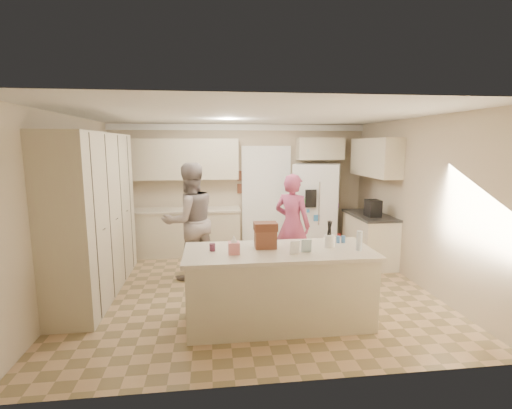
{
  "coord_description": "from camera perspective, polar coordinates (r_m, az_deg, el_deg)",
  "views": [
    {
      "loc": [
        -0.61,
        -5.37,
        2.18
      ],
      "look_at": [
        0.1,
        0.35,
        1.25
      ],
      "focal_mm": 26.0,
      "sensor_mm": 36.0,
      "label": 1
    }
  ],
  "objects": [
    {
      "name": "floor",
      "position": [
        5.83,
        -0.57,
        -12.89
      ],
      "size": [
        5.2,
        4.6,
        0.02
      ],
      "primitive_type": "cube",
      "color": "tan",
      "rests_on": "ground"
    },
    {
      "name": "ceiling",
      "position": [
        5.42,
        -0.61,
        13.71
      ],
      "size": [
        5.2,
        4.6,
        0.02
      ],
      "primitive_type": "cube",
      "color": "white",
      "rests_on": "wall_back"
    },
    {
      "name": "wall_back",
      "position": [
        7.76,
        -2.51,
        2.64
      ],
      "size": [
        5.2,
        0.02,
        2.6
      ],
      "primitive_type": "cube",
      "color": "#BFAD90",
      "rests_on": "ground"
    },
    {
      "name": "wall_front",
      "position": [
        3.24,
        4.04,
        -6.6
      ],
      "size": [
        5.2,
        0.02,
        2.6
      ],
      "primitive_type": "cube",
      "color": "#BFAD90",
      "rests_on": "ground"
    },
    {
      "name": "wall_left",
      "position": [
        5.8,
        -27.15,
        -0.58
      ],
      "size": [
        0.02,
        4.6,
        2.6
      ],
      "primitive_type": "cube",
      "color": "#BFAD90",
      "rests_on": "ground"
    },
    {
      "name": "wall_right",
      "position": [
        6.32,
        23.62,
        0.39
      ],
      "size": [
        0.02,
        4.6,
        2.6
      ],
      "primitive_type": "cube",
      "color": "#BFAD90",
      "rests_on": "ground"
    },
    {
      "name": "crown_back",
      "position": [
        7.66,
        -2.55,
        11.77
      ],
      "size": [
        5.2,
        0.08,
        0.12
      ],
      "primitive_type": "cube",
      "color": "white",
      "rests_on": "wall_back"
    },
    {
      "name": "pantry_bank",
      "position": [
        5.91,
        -23.58,
        -1.4
      ],
      "size": [
        0.6,
        2.6,
        2.35
      ],
      "primitive_type": "cube",
      "color": "beige",
      "rests_on": "floor"
    },
    {
      "name": "back_base_cab",
      "position": [
        7.59,
        -10.98,
        -4.25
      ],
      "size": [
        2.2,
        0.6,
        0.88
      ],
      "primitive_type": "cube",
      "color": "beige",
      "rests_on": "floor"
    },
    {
      "name": "back_countertop",
      "position": [
        7.49,
        -11.1,
        -0.85
      ],
      "size": [
        2.24,
        0.63,
        0.04
      ],
      "primitive_type": "cube",
      "color": "beige",
      "rests_on": "back_base_cab"
    },
    {
      "name": "back_upper_cab",
      "position": [
        7.52,
        -11.26,
        6.85
      ],
      "size": [
        2.2,
        0.35,
        0.8
      ],
      "primitive_type": "cube",
      "color": "beige",
      "rests_on": "wall_back"
    },
    {
      "name": "doorway_opening",
      "position": [
        7.82,
        1.54,
        0.85
      ],
      "size": [
        0.9,
        0.06,
        2.1
      ],
      "primitive_type": "cube",
      "color": "black",
      "rests_on": "floor"
    },
    {
      "name": "doorway_casing",
      "position": [
        7.79,
        1.57,
        0.82
      ],
      "size": [
        1.02,
        0.03,
        2.22
      ],
      "primitive_type": "cube",
      "color": "white",
      "rests_on": "floor"
    },
    {
      "name": "wall_frame_upper",
      "position": [
        7.69,
        -2.35,
        4.46
      ],
      "size": [
        0.15,
        0.02,
        0.2
      ],
      "primitive_type": "cube",
      "color": "brown",
      "rests_on": "wall_back"
    },
    {
      "name": "wall_frame_lower",
      "position": [
        7.72,
        -2.34,
        2.46
      ],
      "size": [
        0.15,
        0.02,
        0.2
      ],
      "primitive_type": "cube",
      "color": "brown",
      "rests_on": "wall_back"
    },
    {
      "name": "refrigerator",
      "position": [
        7.71,
        9.23,
        -0.51
      ],
      "size": [
        1.09,
        0.98,
        1.8
      ],
      "primitive_type": "cube",
      "rotation": [
        0.0,
        0.0,
        -0.38
      ],
      "color": "white",
      "rests_on": "floor"
    },
    {
      "name": "fridge_seam",
      "position": [
        7.38,
        10.0,
        -0.97
      ],
      "size": [
        0.02,
        0.02,
        1.78
      ],
      "primitive_type": "cube",
      "color": "gray",
      "rests_on": "refrigerator"
    },
    {
      "name": "fridge_dispenser",
      "position": [
        7.27,
        8.42,
        0.92
      ],
      "size": [
        0.22,
        0.03,
        0.35
      ],
      "primitive_type": "cube",
      "color": "black",
      "rests_on": "refrigerator"
    },
    {
      "name": "fridge_handle_l",
      "position": [
        7.33,
        9.69,
        0.16
      ],
      "size": [
        0.02,
        0.02,
        0.85
      ],
      "primitive_type": "cylinder",
      "color": "silver",
      "rests_on": "refrigerator"
    },
    {
      "name": "fridge_handle_r",
      "position": [
        7.35,
        10.44,
        0.17
      ],
      "size": [
        0.02,
        0.02,
        0.85
      ],
      "primitive_type": "cylinder",
      "color": "silver",
      "rests_on": "refrigerator"
    },
    {
      "name": "over_fridge_cab",
      "position": [
        7.83,
        9.82,
        8.45
      ],
      "size": [
        0.95,
        0.35,
        0.45
      ],
      "primitive_type": "cube",
      "color": "beige",
      "rests_on": "wall_back"
    },
    {
      "name": "right_base_cab",
      "position": [
        7.22,
        17.02,
        -5.2
      ],
      "size": [
        0.6,
        1.2,
        0.88
      ],
      "primitive_type": "cube",
      "color": "beige",
      "rests_on": "floor"
    },
    {
      "name": "right_countertop",
      "position": [
        7.12,
        17.12,
        -1.61
      ],
      "size": [
        0.63,
        1.24,
        0.04
      ],
      "primitive_type": "cube",
      "color": "#2D2B28",
      "rests_on": "right_base_cab"
    },
    {
      "name": "right_upper_cab",
      "position": [
        7.24,
        17.84,
        6.91
      ],
      "size": [
        0.35,
        1.5,
        0.7
      ],
      "primitive_type": "cube",
      "color": "beige",
      "rests_on": "wall_right"
    },
    {
      "name": "coffee_maker",
      "position": [
        6.89,
        17.55,
        -0.54
      ],
      "size": [
        0.22,
        0.28,
        0.3
      ],
      "primitive_type": "cube",
      "color": "black",
      "rests_on": "right_countertop"
    },
    {
      "name": "island_base",
      "position": [
        4.68,
        3.48,
        -12.67
      ],
      "size": [
        2.2,
        0.9,
        0.88
      ],
      "primitive_type": "cube",
      "color": "beige",
      "rests_on": "floor"
    },
    {
      "name": "island_top",
      "position": [
        4.53,
        3.54,
        -7.26
      ],
      "size": [
        2.28,
        0.96,
        0.05
      ],
      "primitive_type": "cube",
      "color": "beige",
      "rests_on": "island_base"
    },
    {
      "name": "utensil_crock",
      "position": [
        4.71,
        11.27,
        -5.52
      ],
      "size": [
        0.13,
        0.13,
        0.15
      ],
      "primitive_type": "cylinder",
      "color": "white",
      "rests_on": "island_top"
    },
    {
      "name": "tissue_box",
      "position": [
        4.34,
        -3.41,
        -6.68
      ],
      "size": [
        0.13,
        0.13,
        0.14
      ],
      "primitive_type": "cube",
      "color": "pink",
      "rests_on": "island_top"
    },
    {
      "name": "tissue_plume",
      "position": [
        4.32,
        -3.42,
        -5.28
      ],
      "size": [
        0.08,
        0.08,
        0.08
      ],
      "primitive_type": "cone",
      "color": "white",
      "rests_on": "tissue_box"
    },
    {
      "name": "dollhouse_body",
      "position": [
        4.57,
        1.46,
        -5.36
      ],
      "size": [
        0.26,
        0.18,
        0.22
      ],
      "primitive_type": "cube",
      "color": "brown",
      "rests_on": "island_top"
    },
    {
      "name": "dollhouse_roof",
      "position": [
        4.53,
        1.47,
        -3.4
      ],
      "size": [
        0.28,
        0.2,
        0.1
      ],
      "primitive_type": "cube",
      "color": "#592D1E",
      "rests_on": "dollhouse_body"
    },
    {
      "name": "jam_jar",
      "position": [
        4.49,
        -6.73,
        -6.54
      ],
      "size": [
        0.07,
        0.07,
        0.09
      ],
      "primitive_type": "cylinder",
      "color": "#59263F",
      "rests_on": "island_top"
    },
    {
      "name": "greeting_card_a",
      "position": [
        4.35,
        5.99,
        -6.58
      ],
      "size": [
        0.12,
        0.06,
        0.16
      ],
      "primitive_type": "cube",
      "rotation": [
        0.15,
        0.0,
        0.2
      ],
      "color": "white",
      "rests_on": "island_top"
    },
    {
      "name": "greeting_card_b",
      "position": [
        4.43,
        7.75,
        -6.31
      ],
      "size": [
        0.12,
        0.05,
        0.16
      ],
      "primitive_type": "cube",
      "rotation": [
        0.15,
        0.0,
        -0.1
      ],
      "color": "silver",
      "rests_on": "island_top"
    },
    {
      "name": "water_bottle",
      "position": [
        4.62,
        15.61,
        -5.4
      ],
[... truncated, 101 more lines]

